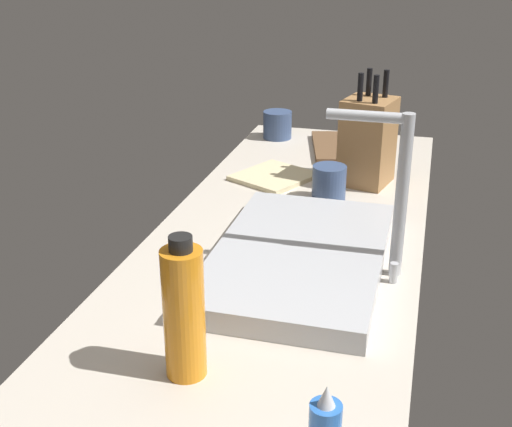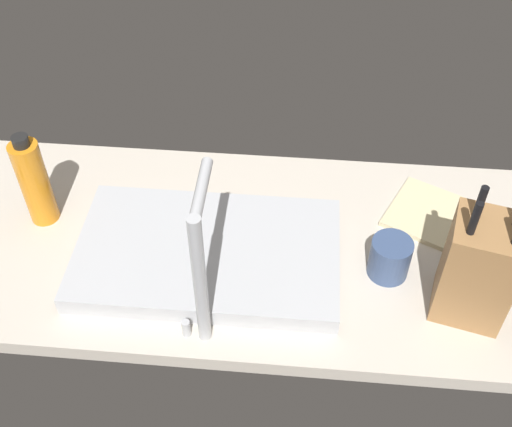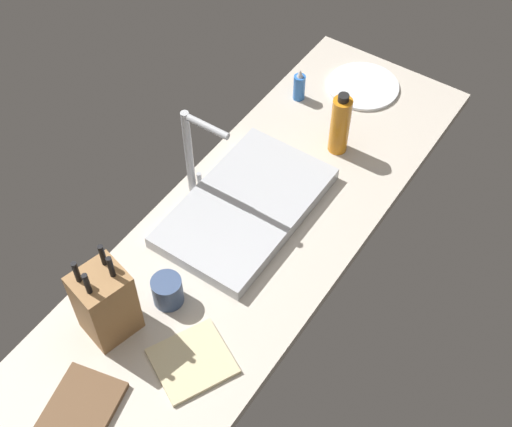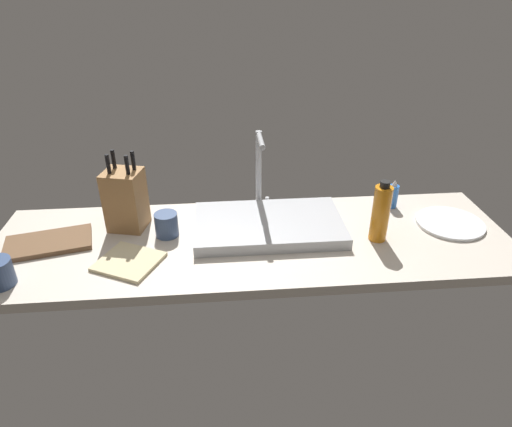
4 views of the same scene
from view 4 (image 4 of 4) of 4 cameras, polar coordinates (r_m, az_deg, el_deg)
countertop_slab at (r=162.39cm, az=-0.34°, el=-3.73°), size 184.89×58.13×3.50cm
sink_basin at (r=165.58cm, az=1.62°, el=-1.46°), size 53.93×32.25×4.23cm
faucet at (r=172.72cm, az=0.43°, el=6.11°), size 5.50×15.72×31.77cm
knife_block at (r=169.94cm, az=-16.18°, el=1.73°), size 15.29×14.46×29.27cm
cutting_board at (r=173.38cm, az=-24.78°, el=-3.40°), size 31.56×22.06×1.80cm
soap_bottle at (r=188.05cm, az=16.93°, el=2.24°), size 4.03×4.03×12.19cm
water_bottle at (r=161.94cm, az=15.49°, el=0.07°), size 6.17×6.17×22.62cm
dinner_plate at (r=184.81cm, az=23.33°, el=-1.11°), size 24.93×24.93×1.20cm
dish_towel at (r=154.50cm, az=-15.78°, el=-5.87°), size 24.53×23.88×1.20cm
coffee_mug at (r=164.54cm, az=-11.26°, el=-1.38°), size 8.30×8.30×8.72cm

